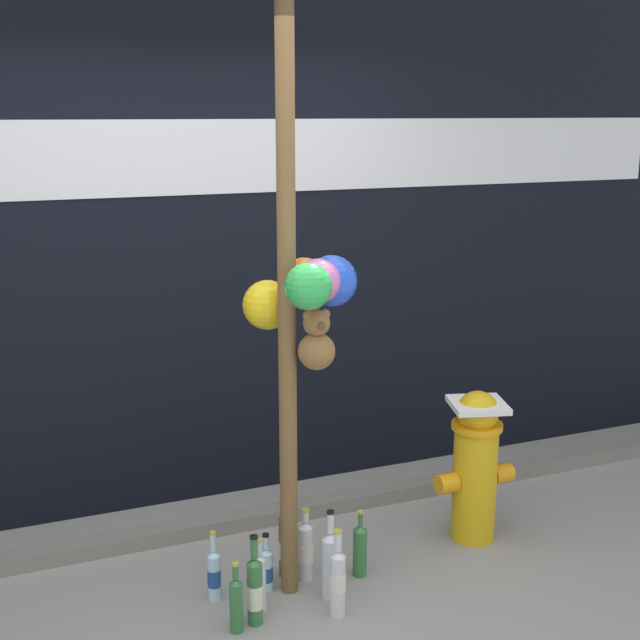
# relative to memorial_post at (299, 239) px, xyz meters

# --- Properties ---
(building_wall) EXTENTS (10.00, 0.21, 3.24)m
(building_wall) POSITION_rel_memorial_post_xyz_m (-0.25, 1.21, 0.00)
(building_wall) COLOR black
(building_wall) RESTS_ON ground_plane
(curb_strip) EXTENTS (8.00, 0.12, 0.08)m
(curb_strip) POSITION_rel_memorial_post_xyz_m (-0.25, 0.67, -1.58)
(curb_strip) COLOR slate
(curb_strip) RESTS_ON ground_plane
(memorial_post) EXTENTS (0.54, 0.56, 2.99)m
(memorial_post) POSITION_rel_memorial_post_xyz_m (0.00, 0.00, 0.00)
(memorial_post) COLOR brown
(memorial_post) RESTS_ON ground_plane
(fire_hydrant) EXTENTS (0.42, 0.33, 0.79)m
(fire_hydrant) POSITION_rel_memorial_post_xyz_m (0.99, 0.12, -1.21)
(fire_hydrant) COLOR gold
(fire_hydrant) RESTS_ON ground_plane
(bottle_0) EXTENTS (0.07, 0.07, 0.35)m
(bottle_0) POSITION_rel_memorial_post_xyz_m (0.05, 0.07, -1.47)
(bottle_0) COLOR silver
(bottle_0) RESTS_ON ground_plane
(bottle_1) EXTENTS (0.07, 0.07, 0.41)m
(bottle_1) POSITION_rel_memorial_post_xyz_m (-0.28, -0.19, -1.46)
(bottle_1) COLOR #337038
(bottle_1) RESTS_ON ground_plane
(bottle_2) EXTENTS (0.06, 0.06, 0.32)m
(bottle_2) POSITION_rel_memorial_post_xyz_m (-0.37, -0.22, -1.49)
(bottle_2) COLOR #337038
(bottle_2) RESTS_ON ground_plane
(bottle_3) EXTENTS (0.06, 0.06, 0.33)m
(bottle_3) POSITION_rel_memorial_post_xyz_m (-0.39, 0.06, -1.49)
(bottle_3) COLOR #B2DBEA
(bottle_3) RESTS_ON ground_plane
(bottle_4) EXTENTS (0.06, 0.06, 0.28)m
(bottle_4) POSITION_rel_memorial_post_xyz_m (-0.15, 0.04, -1.51)
(bottle_4) COLOR #B2DBEA
(bottle_4) RESTS_ON ground_plane
(bottle_5) EXTENTS (0.06, 0.06, 0.34)m
(bottle_5) POSITION_rel_memorial_post_xyz_m (-0.23, -0.11, -1.47)
(bottle_5) COLOR silver
(bottle_5) RESTS_ON ground_plane
(bottle_6) EXTENTS (0.07, 0.07, 0.40)m
(bottle_6) POSITION_rel_memorial_post_xyz_m (0.07, -0.27, -1.45)
(bottle_6) COLOR silver
(bottle_6) RESTS_ON ground_plane
(bottle_7) EXTENTS (0.06, 0.06, 0.42)m
(bottle_7) POSITION_rel_memorial_post_xyz_m (-0.03, 0.13, -1.46)
(bottle_7) COLOR brown
(bottle_7) RESTS_ON ground_plane
(bottle_8) EXTENTS (0.07, 0.07, 0.33)m
(bottle_8) POSITION_rel_memorial_post_xyz_m (0.30, -0.00, -1.48)
(bottle_8) COLOR #337038
(bottle_8) RESTS_ON ground_plane
(bottle_9) EXTENTS (0.08, 0.08, 0.42)m
(bottle_9) POSITION_rel_memorial_post_xyz_m (0.10, -0.13, -1.45)
(bottle_9) COLOR silver
(bottle_9) RESTS_ON ground_plane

